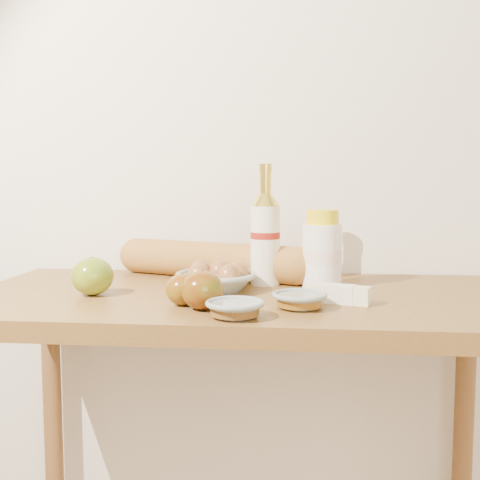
% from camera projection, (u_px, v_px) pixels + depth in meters
% --- Properties ---
extents(back_wall, '(3.50, 0.02, 2.60)m').
position_uv_depth(back_wall, '(254.00, 122.00, 1.60)').
color(back_wall, white).
rests_on(back_wall, ground).
extents(table, '(1.20, 0.60, 0.90)m').
position_uv_depth(table, '(241.00, 348.00, 1.33)').
color(table, olive).
rests_on(table, ground).
extents(bourbon_bottle, '(0.07, 0.07, 0.28)m').
position_uv_depth(bourbon_bottle, '(265.00, 236.00, 1.41)').
color(bourbon_bottle, white).
rests_on(bourbon_bottle, table).
extents(cream_bottle, '(0.12, 0.12, 0.18)m').
position_uv_depth(cream_bottle, '(322.00, 251.00, 1.38)').
color(cream_bottle, white).
rests_on(cream_bottle, table).
extents(egg_bowl, '(0.20, 0.20, 0.06)m').
position_uv_depth(egg_bowl, '(216.00, 279.00, 1.34)').
color(egg_bowl, '#94A19D').
rests_on(egg_bowl, table).
extents(baguette, '(0.54, 0.27, 0.09)m').
position_uv_depth(baguette, '(212.00, 260.00, 1.51)').
color(baguette, '#C58A3C').
rests_on(baguette, table).
extents(apple_yellowgreen, '(0.11, 0.11, 0.08)m').
position_uv_depth(apple_yellowgreen, '(92.00, 276.00, 1.29)').
color(apple_yellowgreen, olive).
rests_on(apple_yellowgreen, table).
extents(apple_redgreen_front, '(0.09, 0.09, 0.06)m').
position_uv_depth(apple_redgreen_front, '(183.00, 289.00, 1.19)').
color(apple_redgreen_front, '#991508').
rests_on(apple_redgreen_front, table).
extents(apple_redgreen_right, '(0.08, 0.08, 0.08)m').
position_uv_depth(apple_redgreen_right, '(202.00, 290.00, 1.15)').
color(apple_redgreen_right, maroon).
rests_on(apple_redgreen_right, table).
extents(sugar_bowl, '(0.14, 0.14, 0.03)m').
position_uv_depth(sugar_bowl, '(235.00, 309.00, 1.08)').
color(sugar_bowl, gray).
rests_on(sugar_bowl, table).
extents(syrup_bowl, '(0.11, 0.11, 0.03)m').
position_uv_depth(syrup_bowl, '(300.00, 300.00, 1.16)').
color(syrup_bowl, gray).
rests_on(syrup_bowl, table).
extents(butter_stick, '(0.13, 0.07, 0.04)m').
position_uv_depth(butter_stick, '(338.00, 294.00, 1.21)').
color(butter_stick, '#F4F1BD').
rests_on(butter_stick, table).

